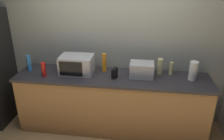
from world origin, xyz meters
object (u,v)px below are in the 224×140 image
at_px(paper_towel_roll, 193,71).
at_px(bottle_spray_cleaner, 29,63).
at_px(toaster_oven, 142,70).
at_px(bottle_hot_sauce, 44,69).
at_px(bottle_dish_soap, 104,62).
at_px(cordless_phone, 115,73).
at_px(bottle_vinegar, 171,68).
at_px(microwave, 77,65).
at_px(bottle_hand_soap, 160,66).

relative_size(paper_towel_roll, bottle_spray_cleaner, 1.10).
height_order(toaster_oven, bottle_hot_sauce, bottle_hot_sauce).
distance_m(toaster_oven, bottle_dish_soap, 0.58).
distance_m(toaster_oven, cordless_phone, 0.40).
distance_m(bottle_hot_sauce, bottle_spray_cleaner, 0.34).
relative_size(bottle_vinegar, bottle_spray_cleaner, 0.76).
bearing_deg(bottle_spray_cleaner, microwave, 1.04).
bearing_deg(microwave, paper_towel_roll, 0.08).
height_order(toaster_oven, bottle_hand_soap, bottle_hand_soap).
xyz_separation_m(microwave, cordless_phone, (0.58, -0.10, -0.06)).
relative_size(bottle_hand_soap, bottle_spray_cleaner, 0.95).
height_order(bottle_hand_soap, bottle_dish_soap, bottle_dish_soap).
bearing_deg(toaster_oven, cordless_phone, -163.99).
height_order(microwave, toaster_oven, microwave).
bearing_deg(bottle_hot_sauce, bottle_spray_cleaner, 151.99).
relative_size(paper_towel_roll, bottle_vinegar, 1.44).
xyz_separation_m(cordless_phone, bottle_hot_sauce, (-1.02, -0.08, 0.03)).
height_order(cordless_phone, bottle_hot_sauce, bottle_hot_sauce).
bearing_deg(microwave, bottle_hot_sauce, -158.48).
bearing_deg(toaster_oven, microwave, -179.27).
distance_m(paper_towel_roll, bottle_vinegar, 0.32).
height_order(microwave, bottle_hot_sauce, microwave).
xyz_separation_m(bottle_vinegar, bottle_spray_cleaner, (-2.14, -0.16, 0.03)).
distance_m(microwave, paper_towel_roll, 1.67).
bearing_deg(bottle_dish_soap, paper_towel_roll, -5.87).
height_order(microwave, bottle_spray_cleaner, microwave).
bearing_deg(toaster_oven, bottle_hand_soap, 26.66).
xyz_separation_m(microwave, bottle_hot_sauce, (-0.44, -0.18, -0.03)).
xyz_separation_m(toaster_oven, paper_towel_roll, (0.71, -0.01, 0.03)).
bearing_deg(microwave, bottle_spray_cleaner, -178.96).
height_order(toaster_oven, cordless_phone, toaster_oven).
bearing_deg(toaster_oven, bottle_hot_sauce, -172.39).
bearing_deg(cordless_phone, bottle_hot_sauce, -154.88).
height_order(toaster_oven, bottle_spray_cleaner, bottle_spray_cleaner).
xyz_separation_m(microwave, paper_towel_roll, (1.67, 0.00, 0.00)).
bearing_deg(bottle_hot_sauce, cordless_phone, 4.39).
bearing_deg(bottle_vinegar, microwave, -173.99).
distance_m(cordless_phone, bottle_hand_soap, 0.69).
distance_m(bottle_hand_soap, bottle_dish_soap, 0.83).
xyz_separation_m(paper_towel_roll, bottle_spray_cleaner, (-2.42, -0.02, -0.01)).
distance_m(bottle_hand_soap, bottle_spray_cleaner, 1.98).
distance_m(paper_towel_roll, bottle_spray_cleaner, 2.42).
height_order(microwave, paper_towel_roll, same).
bearing_deg(microwave, bottle_dish_soap, 18.92).
bearing_deg(paper_towel_roll, bottle_dish_soap, 174.13).
distance_m(toaster_oven, bottle_spray_cleaner, 1.71).
distance_m(toaster_oven, bottle_vinegar, 0.45).
height_order(cordless_phone, bottle_spray_cleaner, bottle_spray_cleaner).
bearing_deg(bottle_hand_soap, paper_towel_roll, -17.73).
relative_size(microwave, bottle_spray_cleaner, 1.95).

